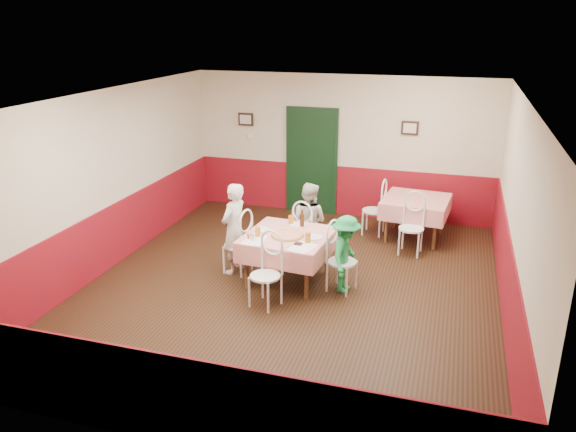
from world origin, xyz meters
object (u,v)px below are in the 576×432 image
(wallet, at_px, (298,244))
(chair_right, at_px, (342,262))
(glass_b, at_px, (308,237))
(diner_right, at_px, (346,254))
(chair_second_a, at_px, (374,211))
(chair_left, at_px, (238,245))
(chair_second_b, at_px, (411,229))
(main_table, at_px, (288,258))
(pizza, at_px, (287,235))
(chair_far, at_px, (307,234))
(chair_near, at_px, (265,276))
(diner_left, at_px, (234,229))
(diner_far, at_px, (308,222))
(second_table, at_px, (415,219))
(glass_c, at_px, (291,220))
(beer_bottle, at_px, (302,220))
(glass_a, at_px, (258,232))

(wallet, bearing_deg, chair_right, 29.12)
(glass_b, xyz_separation_m, diner_right, (0.53, 0.15, -0.25))
(chair_second_a, bearing_deg, chair_left, -32.29)
(chair_second_b, bearing_deg, wallet, -120.65)
(main_table, height_order, pizza, pizza)
(main_table, bearing_deg, diner_right, -4.87)
(chair_left, bearing_deg, chair_far, 141.57)
(chair_near, bearing_deg, diner_left, 148.23)
(diner_far, bearing_deg, chair_second_b, -143.82)
(pizza, bearing_deg, second_table, 55.57)
(chair_near, xyz_separation_m, diner_far, (0.15, 1.74, 0.21))
(chair_second_b, bearing_deg, second_table, 95.62)
(glass_b, relative_size, glass_c, 1.10)
(beer_bottle, bearing_deg, chair_left, -163.29)
(main_table, height_order, glass_c, glass_c)
(second_table, relative_size, diner_far, 0.85)
(glass_a, bearing_deg, chair_right, 6.43)
(chair_near, bearing_deg, glass_c, 107.17)
(beer_bottle, bearing_deg, diner_right, -29.23)
(pizza, bearing_deg, wallet, -47.43)
(chair_second_b, height_order, wallet, chair_second_b)
(chair_second_a, bearing_deg, wallet, -8.54)
(main_table, relative_size, glass_c, 8.83)
(chair_right, distance_m, chair_second_b, 1.88)
(chair_right, bearing_deg, glass_c, 76.55)
(diner_right, bearing_deg, second_table, -15.25)
(chair_second_a, xyz_separation_m, glass_c, (-1.02, -1.92, 0.38))
(main_table, relative_size, second_table, 1.09)
(chair_left, height_order, diner_left, diner_left)
(glass_b, bearing_deg, pizza, 157.69)
(chair_left, bearing_deg, diner_far, 143.21)
(chair_second_a, relative_size, diner_far, 0.68)
(second_table, xyz_separation_m, diner_left, (-2.58, -2.28, 0.35))
(chair_right, bearing_deg, diner_left, 100.35)
(chair_second_b, distance_m, diner_far, 1.77)
(chair_right, xyz_separation_m, chair_second_b, (0.84, 1.68, 0.00))
(main_table, bearing_deg, chair_second_a, 68.39)
(chair_right, relative_size, chair_near, 1.00)
(chair_right, height_order, glass_c, chair_right)
(glass_a, xyz_separation_m, diner_right, (1.30, 0.14, -0.25))
(glass_c, relative_size, beer_bottle, 0.57)
(glass_b, height_order, wallet, glass_b)
(pizza, bearing_deg, glass_c, 101.14)
(second_table, height_order, glass_c, glass_c)
(second_table, height_order, beer_bottle, beer_bottle)
(chair_second_b, xyz_separation_m, pizza, (-1.67, -1.69, 0.33))
(glass_a, bearing_deg, glass_b, -0.64)
(chair_left, distance_m, glass_b, 1.31)
(diner_right, bearing_deg, chair_right, 87.80)
(chair_far, distance_m, beer_bottle, 0.65)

